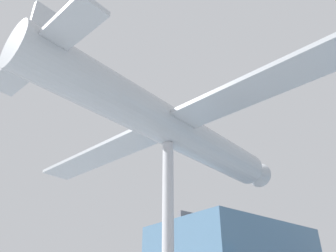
% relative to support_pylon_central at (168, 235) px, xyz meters
% --- Properties ---
extents(support_pylon_central, '(0.46, 0.46, 7.70)m').
position_rel_support_pylon_central_xyz_m(support_pylon_central, '(0.00, 0.00, 0.00)').
color(support_pylon_central, '#B7B7BC').
rests_on(support_pylon_central, ground_plane).
extents(suspended_airplane, '(18.72, 15.93, 2.96)m').
position_rel_support_pylon_central_xyz_m(suspended_airplane, '(-0.05, 0.28, 4.73)').
color(suspended_airplane, '#B2B7BC').
rests_on(suspended_airplane, support_pylon_central).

